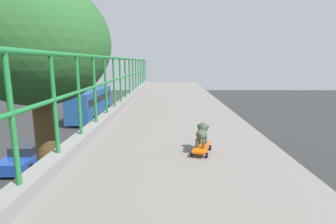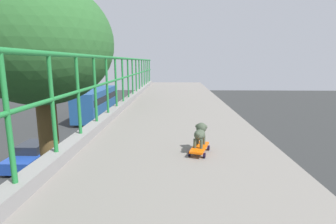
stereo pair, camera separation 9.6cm
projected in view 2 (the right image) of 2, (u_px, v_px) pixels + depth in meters
car_red_taxi_fifth at (70, 185)px, 12.35m from camera, size 1.82×4.24×1.57m
car_blue_sixth at (33, 155)px, 16.41m from camera, size 1.89×4.04×1.37m
car_white_seventh at (105, 141)px, 19.11m from camera, size 1.94×4.34×1.48m
city_bus at (96, 102)px, 30.14m from camera, size 2.54×10.14×3.32m
roadside_tree_mid at (41, 48)px, 6.72m from camera, size 3.74×3.74×8.50m
toy_skateboard at (199, 148)px, 3.22m from camera, size 0.30×0.47×0.09m
small_dog at (200, 132)px, 3.23m from camera, size 0.20×0.33×0.27m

